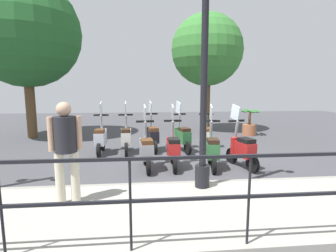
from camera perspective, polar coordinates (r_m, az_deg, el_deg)
name	(u,v)px	position (r m, az deg, el deg)	size (l,w,h in m)	color
ground_plane	(187,159)	(7.28, 4.10, -7.20)	(28.00, 28.00, 0.00)	#424247
promenade_walkway	(220,209)	(4.37, 11.31, -17.23)	(2.20, 20.00, 0.15)	#A39E93
fence_railing	(250,182)	(3.14, 17.34, -11.57)	(0.04, 16.03, 1.07)	black
lamp_post_near	(204,74)	(4.65, 7.88, 11.10)	(0.26, 0.90, 4.55)	black
pedestrian_distant	(66,145)	(4.30, -21.38, -3.90)	(0.39, 0.48, 1.59)	beige
tree_large	(25,33)	(11.65, -28.68, 17.38)	(4.07, 4.07, 6.02)	brown
tree_distant	(207,50)	(12.02, 8.49, 15.98)	(3.13, 3.13, 5.15)	brown
potted_palm	(249,124)	(11.31, 17.30, 0.33)	(1.06, 0.66, 1.05)	#9E5B3D
scooter_near_0	(242,148)	(6.64, 15.85, -4.73)	(1.21, 0.53, 1.54)	black
scooter_near_1	(212,149)	(6.43, 9.55, -4.95)	(1.23, 0.45, 1.54)	black
scooter_near_2	(173,149)	(6.39, 1.20, -4.93)	(1.23, 0.44, 1.54)	black
scooter_near_3	(146,150)	(6.29, -4.72, -5.16)	(1.23, 0.44, 1.54)	black
scooter_far_0	(206,136)	(8.08, 8.29, -2.19)	(1.22, 0.49, 1.54)	black
scooter_far_1	(182,136)	(8.01, 3.14, -2.21)	(1.21, 0.52, 1.54)	black
scooter_far_2	(152,136)	(8.11, -3.40, -2.09)	(1.23, 0.46, 1.54)	black
scooter_far_3	(126,137)	(7.91, -9.11, -2.44)	(1.23, 0.44, 1.54)	black
scooter_far_4	(101,138)	(7.97, -14.47, -2.52)	(1.23, 0.44, 1.54)	black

